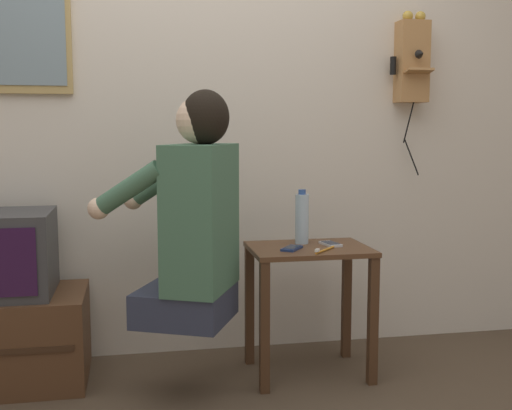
{
  "coord_description": "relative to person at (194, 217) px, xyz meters",
  "views": [
    {
      "loc": [
        -0.28,
        -2.09,
        1.13
      ],
      "look_at": [
        0.24,
        0.62,
        0.8
      ],
      "focal_mm": 45.0,
      "sensor_mm": 36.0,
      "label": 1
    }
  ],
  "objects": [
    {
      "name": "cell_phone_spare",
      "position": [
        0.64,
        0.19,
        -0.17
      ],
      "size": [
        0.08,
        0.13,
        0.01
      ],
      "rotation": [
        0.0,
        0.0,
        0.19
      ],
      "color": "silver",
      "rests_on": "side_table"
    },
    {
      "name": "framed_picture",
      "position": [
        -0.69,
        0.57,
        0.79
      ],
      "size": [
        0.36,
        0.03,
        0.54
      ],
      "color": "tan"
    },
    {
      "name": "cell_phone_held",
      "position": [
        0.44,
        0.12,
        -0.17
      ],
      "size": [
        0.12,
        0.14,
        0.01
      ],
      "rotation": [
        0.0,
        0.0,
        -0.62
      ],
      "color": "navy",
      "rests_on": "side_table"
    },
    {
      "name": "water_bottle",
      "position": [
        0.53,
        0.26,
        -0.05
      ],
      "size": [
        0.06,
        0.06,
        0.25
      ],
      "color": "#ADC6DB",
      "rests_on": "side_table"
    },
    {
      "name": "side_table",
      "position": [
        0.54,
        0.17,
        -0.31
      ],
      "size": [
        0.54,
        0.4,
        0.59
      ],
      "color": "#51331E",
      "rests_on": "ground_plane"
    },
    {
      "name": "wall_phone_antique",
      "position": [
        1.17,
        0.53,
        0.7
      ],
      "size": [
        0.19,
        0.19,
        0.83
      ],
      "color": "#AD7A47"
    },
    {
      "name": "wall_back",
      "position": [
        0.04,
        0.61,
        0.51
      ],
      "size": [
        6.8,
        0.05,
        2.55
      ],
      "color": "beige",
      "rests_on": "ground_plane"
    },
    {
      "name": "person",
      "position": [
        0.0,
        0.0,
        0.0
      ],
      "size": [
        0.63,
        0.56,
        0.95
      ],
      "rotation": [
        0.0,
        0.0,
        1.14
      ],
      "color": "#2D3347",
      "rests_on": "ground_plane"
    },
    {
      "name": "tv_stand",
      "position": [
        -0.83,
        0.32,
        -0.57
      ],
      "size": [
        0.73,
        0.48,
        0.4
      ],
      "color": "#51331E",
      "rests_on": "ground_plane"
    },
    {
      "name": "toothbrush",
      "position": [
        0.57,
        0.05,
        -0.17
      ],
      "size": [
        0.13,
        0.14,
        0.02
      ],
      "rotation": [
        0.0,
        0.0,
        2.4
      ],
      "color": "orange",
      "rests_on": "side_table"
    }
  ]
}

